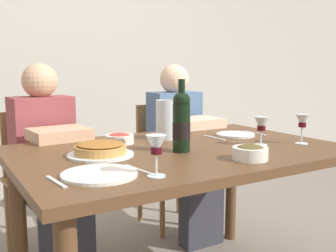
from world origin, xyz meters
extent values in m
cube|color=#B2ADA3|center=(0.00, 2.06, 1.40)|extent=(8.00, 0.10, 2.80)
cube|color=brown|center=(0.00, 0.00, 0.74)|extent=(1.50, 1.00, 0.04)
cylinder|color=brown|center=(-0.67, 0.42, 0.36)|extent=(0.07, 0.07, 0.72)
cylinder|color=brown|center=(0.67, 0.42, 0.36)|extent=(0.07, 0.07, 0.72)
cylinder|color=black|center=(-0.04, -0.07, 0.87)|extent=(0.08, 0.08, 0.22)
sphere|color=black|center=(-0.04, -0.07, 0.99)|extent=(0.08, 0.08, 0.08)
cylinder|color=black|center=(-0.04, -0.07, 1.04)|extent=(0.03, 0.03, 0.08)
cylinder|color=black|center=(-0.04, -0.07, 0.86)|extent=(0.08, 0.08, 0.08)
cylinder|color=silver|center=(0.07, 0.24, 0.86)|extent=(0.12, 0.12, 0.21)
cylinder|color=silver|center=(0.07, 0.24, 0.83)|extent=(0.11, 0.11, 0.12)
torus|color=silver|center=(0.15, 0.24, 0.87)|extent=(0.07, 0.01, 0.07)
cylinder|color=silver|center=(-0.38, 0.03, 0.77)|extent=(0.28, 0.28, 0.01)
cylinder|color=#C18E47|center=(-0.38, 0.03, 0.79)|extent=(0.22, 0.22, 0.03)
ellipsoid|color=#9E6028|center=(-0.38, 0.03, 0.81)|extent=(0.20, 0.20, 0.02)
cylinder|color=white|center=(-0.20, 0.25, 0.78)|extent=(0.14, 0.14, 0.04)
ellipsoid|color=#B2382D|center=(-0.20, 0.25, 0.80)|extent=(0.12, 0.12, 0.03)
cylinder|color=white|center=(0.12, -0.34, 0.79)|extent=(0.14, 0.14, 0.05)
ellipsoid|color=brown|center=(0.12, -0.34, 0.80)|extent=(0.12, 0.12, 0.04)
cylinder|color=silver|center=(-0.34, -0.37, 0.76)|extent=(0.06, 0.06, 0.00)
cylinder|color=silver|center=(-0.34, -0.37, 0.80)|extent=(0.01, 0.01, 0.07)
cone|color=silver|center=(-0.34, -0.37, 0.87)|extent=(0.07, 0.07, 0.07)
cylinder|color=#470A14|center=(-0.34, -0.37, 0.85)|extent=(0.04, 0.04, 0.02)
cylinder|color=silver|center=(0.37, -0.14, 0.76)|extent=(0.06, 0.06, 0.00)
cylinder|color=silver|center=(0.37, -0.14, 0.80)|extent=(0.01, 0.01, 0.07)
cone|color=silver|center=(0.37, -0.14, 0.86)|extent=(0.07, 0.07, 0.07)
cylinder|color=#470A14|center=(0.37, -0.14, 0.85)|extent=(0.04, 0.04, 0.02)
cylinder|color=silver|center=(0.57, -0.22, 0.76)|extent=(0.06, 0.06, 0.00)
cylinder|color=silver|center=(0.57, -0.22, 0.80)|extent=(0.01, 0.01, 0.08)
cone|color=silver|center=(0.57, -0.22, 0.87)|extent=(0.07, 0.07, 0.07)
cylinder|color=#470A14|center=(0.57, -0.22, 0.86)|extent=(0.04, 0.04, 0.02)
cylinder|color=silver|center=(0.45, 0.13, 0.77)|extent=(0.21, 0.21, 0.01)
cylinder|color=white|center=(-0.50, -0.26, 0.77)|extent=(0.26, 0.26, 0.01)
cube|color=silver|center=(0.30, 0.13, 0.76)|extent=(0.03, 0.16, 0.00)
cube|color=silver|center=(0.60, 0.13, 0.76)|extent=(0.03, 0.18, 0.00)
cube|color=silver|center=(-0.35, -0.26, 0.76)|extent=(0.03, 0.18, 0.00)
cube|color=silver|center=(-0.65, -0.26, 0.76)|extent=(0.03, 0.16, 0.00)
cube|color=olive|center=(-0.45, 0.83, 0.46)|extent=(0.43, 0.43, 0.02)
cube|color=olive|center=(-0.47, 1.01, 0.67)|extent=(0.36, 0.06, 0.40)
cylinder|color=olive|center=(-0.60, 0.64, 0.23)|extent=(0.04, 0.04, 0.45)
cylinder|color=olive|center=(-0.27, 0.67, 0.23)|extent=(0.04, 0.04, 0.45)
cylinder|color=olive|center=(-0.63, 0.98, 0.23)|extent=(0.04, 0.04, 0.45)
cylinder|color=olive|center=(-0.30, 1.01, 0.23)|extent=(0.04, 0.04, 0.45)
cube|color=#8E3D42|center=(-0.45, 0.79, 0.72)|extent=(0.36, 0.23, 0.50)
sphere|color=tan|center=(-0.45, 0.79, 1.06)|extent=(0.20, 0.20, 0.20)
cube|color=#33333D|center=(-0.43, 0.60, 0.47)|extent=(0.34, 0.41, 0.14)
cube|color=#33333D|center=(-0.42, 0.45, 0.20)|extent=(0.28, 0.14, 0.40)
cube|color=tan|center=(-0.43, 0.51, 0.79)|extent=(0.31, 0.26, 0.06)
cube|color=olive|center=(0.45, 0.82, 0.46)|extent=(0.40, 0.40, 0.02)
cube|color=olive|center=(0.45, 1.01, 0.67)|extent=(0.36, 0.03, 0.40)
cylinder|color=olive|center=(0.28, 0.65, 0.23)|extent=(0.04, 0.04, 0.45)
cylinder|color=olive|center=(0.62, 0.65, 0.23)|extent=(0.04, 0.04, 0.45)
cylinder|color=olive|center=(0.28, 0.99, 0.23)|extent=(0.04, 0.04, 0.45)
cylinder|color=olive|center=(0.62, 0.99, 0.23)|extent=(0.04, 0.04, 0.45)
cube|color=#4C6B93|center=(0.45, 0.78, 0.72)|extent=(0.34, 0.20, 0.50)
sphere|color=beige|center=(0.45, 0.78, 1.06)|extent=(0.20, 0.20, 0.20)
cube|color=#33333D|center=(0.45, 0.59, 0.47)|extent=(0.31, 0.38, 0.14)
cube|color=#33333D|center=(0.45, 0.44, 0.20)|extent=(0.27, 0.12, 0.40)
cube|color=beige|center=(0.45, 0.50, 0.79)|extent=(0.29, 0.24, 0.06)
camera|label=1|loc=(-0.97, -1.51, 1.12)|focal=41.71mm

